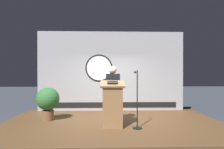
% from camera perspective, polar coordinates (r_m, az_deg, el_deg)
% --- Properties ---
extents(ground_plane, '(40.00, 40.00, 0.00)m').
position_cam_1_polar(ground_plane, '(6.04, 0.22, -16.32)').
color(ground_plane, '#383D47').
extents(stage_platform, '(6.40, 4.00, 0.30)m').
position_cam_1_polar(stage_platform, '(6.00, 0.22, -14.95)').
color(stage_platform, brown).
rests_on(stage_platform, ground).
extents(banner_display, '(5.59, 0.12, 3.04)m').
position_cam_1_polar(banner_display, '(7.63, -0.34, 0.90)').
color(banner_display, '#9E9EA3').
rests_on(banner_display, stage_platform).
extents(podium, '(0.64, 0.49, 1.24)m').
position_cam_1_polar(podium, '(5.31, 0.14, -8.66)').
color(podium, olive).
rests_on(podium, stage_platform).
extents(speaker_person, '(0.40, 0.26, 1.64)m').
position_cam_1_polar(speaker_person, '(5.76, 0.22, -5.58)').
color(speaker_person, black).
rests_on(speaker_person, stage_platform).
extents(microphone_stand, '(0.24, 0.52, 1.51)m').
position_cam_1_polar(microphone_stand, '(5.28, 7.19, -9.43)').
color(microphone_stand, black).
rests_on(microphone_stand, stage_platform).
extents(potted_plant, '(0.69, 0.69, 1.00)m').
position_cam_1_polar(potted_plant, '(6.39, -17.99, -7.17)').
color(potted_plant, brown).
rests_on(potted_plant, stage_platform).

